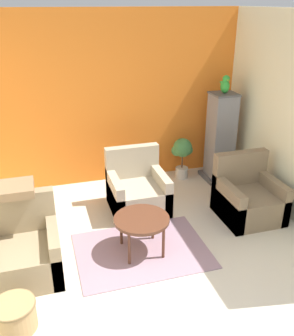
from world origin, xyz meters
TOP-DOWN VIEW (x-y plane):
  - wall_back_accent at (0.00, 3.65)m, footprint 4.28×0.06m
  - area_rug at (-0.17, 1.48)m, footprint 1.62×1.19m
  - coffee_table at (-0.17, 1.48)m, footprint 0.68×0.68m
  - armchair_left at (-1.55, 1.48)m, footprint 0.81×0.80m
  - armchair_right at (1.51, 1.86)m, footprint 0.81×0.80m
  - armchair_middle at (0.06, 2.52)m, footprint 0.81×0.80m
  - birdcage at (1.69, 3.14)m, footprint 0.52×0.52m
  - parrot at (1.69, 3.14)m, footprint 0.14×0.25m
  - potted_plant at (1.09, 3.32)m, footprint 0.36×0.32m
  - wicker_basket at (-1.64, 0.67)m, footprint 0.41×0.41m
  - throw_pillow at (-1.55, 1.76)m, footprint 0.41×0.41m

SIDE VIEW (x-z plane):
  - area_rug at x=-0.17m, z-range 0.00..0.01m
  - wicker_basket at x=-1.64m, z-range 0.01..0.31m
  - armchair_left at x=-1.55m, z-range -0.16..0.72m
  - armchair_right at x=1.51m, z-range -0.16..0.72m
  - armchair_middle at x=0.06m, z-range -0.16..0.72m
  - coffee_table at x=-0.17m, z-range 0.19..0.68m
  - potted_plant at x=1.09m, z-range 0.11..0.84m
  - birdcage at x=1.69m, z-range -0.02..1.48m
  - throw_pillow at x=-1.55m, z-range 0.89..0.99m
  - wall_back_accent at x=0.00m, z-range 0.00..2.77m
  - parrot at x=1.69m, z-range 1.49..1.78m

